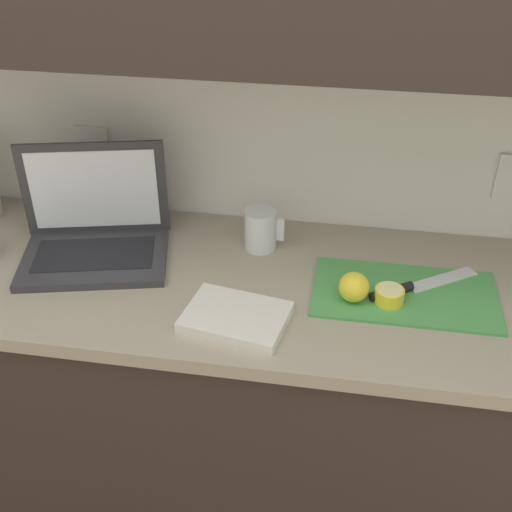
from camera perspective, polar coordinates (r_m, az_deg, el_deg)
name	(u,v)px	position (r m, az deg, el deg)	size (l,w,h in m)	color
ground_plane	(214,512)	(2.23, -3.77, -21.76)	(12.00, 12.00, 0.00)	#847056
counter_unit	(201,407)	(1.86, -4.92, -13.20)	(2.58, 0.60, 0.93)	#332823
laptop	(95,229)	(1.66, -14.14, 2.30)	(0.41, 0.33, 0.27)	#333338
cutting_board	(405,295)	(1.52, 13.07, -3.37)	(0.42, 0.23, 0.01)	#4C9E51
knife	(405,288)	(1.52, 13.14, -2.80)	(0.26, 0.19, 0.02)	silver
lemon_half_cut	(389,295)	(1.47, 11.75, -3.44)	(0.07, 0.07, 0.04)	yellow
lemon_whole_beside	(354,287)	(1.46, 8.69, -2.75)	(0.07, 0.07, 0.07)	yellow
measuring_cup	(261,229)	(1.63, 0.43, 2.38)	(0.10, 0.08, 0.11)	silver
dish_towel	(236,317)	(1.40, -1.79, -5.44)	(0.22, 0.16, 0.02)	silver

